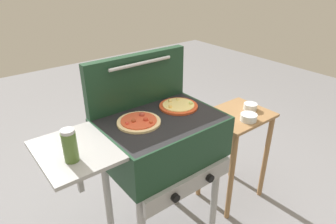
{
  "coord_description": "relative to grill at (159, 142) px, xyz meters",
  "views": [
    {
      "loc": [
        -0.83,
        -1.13,
        1.65
      ],
      "look_at": [
        0.05,
        0.0,
        0.92
      ],
      "focal_mm": 31.8,
      "sensor_mm": 36.0,
      "label": 1
    }
  ],
  "objects": [
    {
      "name": "grill",
      "position": [
        0.0,
        0.0,
        0.0
      ],
      "size": [
        0.96,
        0.53,
        0.9
      ],
      "color": "#193823",
      "rests_on": "ground_plane"
    },
    {
      "name": "grill_lid_open",
      "position": [
        0.01,
        0.22,
        0.3
      ],
      "size": [
        0.63,
        0.08,
        0.3
      ],
      "color": "#193823",
      "rests_on": "grill"
    },
    {
      "name": "pizza_pepperoni",
      "position": [
        -0.11,
        0.03,
        0.15
      ],
      "size": [
        0.23,
        0.23,
        0.04
      ],
      "color": "beige",
      "rests_on": "grill"
    },
    {
      "name": "pizza_cheese",
      "position": [
        0.17,
        0.05,
        0.15
      ],
      "size": [
        0.22,
        0.22,
        0.03
      ],
      "color": "#C64723",
      "rests_on": "grill"
    },
    {
      "name": "sauce_jar",
      "position": [
        -0.51,
        -0.07,
        0.22
      ],
      "size": [
        0.06,
        0.06,
        0.15
      ],
      "color": "#4C6B2D",
      "rests_on": "grill"
    },
    {
      "name": "prep_table",
      "position": [
        0.67,
        0.0,
        -0.24
      ],
      "size": [
        0.44,
        0.36,
        0.72
      ],
      "color": "olive",
      "rests_on": "ground_plane"
    },
    {
      "name": "topping_bowl_near",
      "position": [
        0.65,
        -0.1,
        -0.02
      ],
      "size": [
        0.11,
        0.11,
        0.04
      ],
      "color": "silver",
      "rests_on": "prep_table"
    },
    {
      "name": "topping_bowl_far",
      "position": [
        0.79,
        -0.01,
        -0.02
      ],
      "size": [
        0.09,
        0.09,
        0.04
      ],
      "color": "silver",
      "rests_on": "prep_table"
    }
  ]
}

